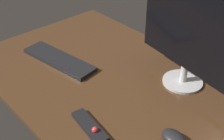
# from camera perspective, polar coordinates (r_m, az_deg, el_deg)

# --- Properties ---
(desk) EXTENTS (1.40, 0.84, 0.02)m
(desk) POSITION_cam_1_polar(r_m,az_deg,el_deg) (1.37, 1.16, -2.91)
(desk) COLOR #4C301C
(desk) RESTS_ON ground
(monitor) EXTENTS (0.50, 0.17, 0.44)m
(monitor) POSITION_cam_1_polar(r_m,az_deg,el_deg) (1.28, 14.04, 6.76)
(monitor) COLOR silver
(monitor) RESTS_ON desk
(keyboard) EXTENTS (0.41, 0.17, 0.02)m
(keyboard) POSITION_cam_1_polar(r_m,az_deg,el_deg) (1.53, -9.60, 1.87)
(keyboard) COLOR black
(keyboard) RESTS_ON desk
(computer_mouse) EXTENTS (0.10, 0.07, 0.04)m
(computer_mouse) POSITION_cam_1_polar(r_m,az_deg,el_deg) (1.12, 11.24, -12.03)
(computer_mouse) COLOR black
(computer_mouse) RESTS_ON desk
(media_remote) EXTENTS (0.19, 0.08, 0.03)m
(media_remote) POSITION_cam_1_polar(r_m,az_deg,el_deg) (1.16, -4.00, -10.21)
(media_remote) COLOR black
(media_remote) RESTS_ON desk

